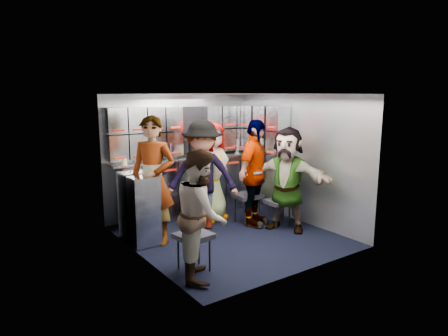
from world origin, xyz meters
TOP-DOWN VIEW (x-y plane):
  - floor at (0.00, 0.00)m, footprint 3.00×3.00m
  - wall_back at (0.00, 1.50)m, footprint 2.80×0.04m
  - wall_left at (-1.40, 0.00)m, footprint 0.04×3.00m
  - wall_right at (1.40, 0.00)m, footprint 0.04×3.00m
  - ceiling at (0.00, 0.00)m, footprint 2.80×3.00m
  - cart_bank_back at (0.00, 1.29)m, footprint 2.68×0.38m
  - cart_bank_left at (-1.19, 0.56)m, footprint 0.38×0.76m
  - counter at (0.00, 1.29)m, footprint 2.68×0.42m
  - locker_bank_back at (0.00, 1.35)m, footprint 2.68×0.28m
  - locker_bank_right at (1.25, 0.70)m, footprint 0.28×1.00m
  - right_cabinet at (1.25, 0.60)m, footprint 0.28×1.20m
  - coffee_niche at (0.18, 1.41)m, footprint 0.46×0.16m
  - red_latch_strip at (0.00, 1.09)m, footprint 2.60×0.02m
  - jump_seat_near_left at (-1.05, -0.73)m, footprint 0.43×0.42m
  - jump_seat_mid_left at (-0.12, 0.74)m, footprint 0.42×0.40m
  - jump_seat_center at (0.24, 1.04)m, footprint 0.38×0.36m
  - jump_seat_mid_right at (0.63, 0.37)m, footprint 0.45×0.43m
  - jump_seat_near_right at (0.90, -0.08)m, footprint 0.38×0.36m
  - attendant_standing at (-1.03, 0.41)m, footprint 0.76×0.79m
  - attendant_arc_a at (-1.05, -0.91)m, footprint 0.85×0.91m
  - attendant_arc_b at (-0.12, 0.56)m, footprint 1.26×1.17m
  - attendant_arc_c at (0.24, 0.86)m, footprint 0.89×0.66m
  - attendant_arc_d at (0.63, 0.19)m, footprint 1.08×0.84m
  - attendant_arc_e at (0.90, -0.26)m, footprint 1.11×1.55m
  - bottle_left at (-0.69, 1.24)m, footprint 0.07×0.07m
  - bottle_mid at (-0.33, 1.24)m, footprint 0.06×0.06m
  - bottle_right at (1.06, 1.24)m, footprint 0.07×0.07m
  - cup_left at (-1.13, 1.23)m, footprint 0.09×0.09m
  - cup_right at (0.49, 1.23)m, footprint 0.08×0.08m

SIDE VIEW (x-z plane):
  - floor at x=0.00m, z-range 0.00..0.00m
  - jump_seat_mid_left at x=-0.12m, z-range 0.15..0.55m
  - jump_seat_center at x=0.24m, z-range 0.16..0.56m
  - jump_seat_near_right at x=0.90m, z-range 0.17..0.61m
  - jump_seat_near_left at x=-1.05m, z-range 0.18..0.64m
  - jump_seat_mid_right at x=0.63m, z-range 0.19..0.67m
  - cart_bank_back at x=0.00m, z-range 0.00..0.99m
  - cart_bank_left at x=-1.19m, z-range 0.00..0.99m
  - right_cabinet at x=1.25m, z-range 0.00..1.00m
  - attendant_arc_a at x=-1.05m, z-range 0.00..1.49m
  - attendant_arc_e at x=0.90m, z-range 0.00..1.62m
  - attendant_arc_c at x=0.24m, z-range 0.00..1.66m
  - attendant_arc_b at x=-0.12m, z-range 0.00..1.70m
  - attendant_arc_d at x=0.63m, z-range 0.00..1.71m
  - red_latch_strip at x=0.00m, z-range 0.86..0.90m
  - attendant_standing at x=-1.03m, z-range 0.00..1.81m
  - counter at x=0.00m, z-range 1.00..1.03m
  - wall_back at x=0.00m, z-range 0.00..2.10m
  - wall_left at x=-1.40m, z-range 0.00..2.10m
  - wall_right at x=1.40m, z-range 0.00..2.10m
  - cup_left at x=-1.13m, z-range 1.03..1.12m
  - cup_right at x=0.49m, z-range 1.03..1.14m
  - bottle_left at x=-0.69m, z-range 1.03..1.29m
  - bottle_right at x=1.06m, z-range 1.03..1.29m
  - bottle_mid at x=-0.33m, z-range 1.03..1.31m
  - coffee_niche at x=0.18m, z-range 1.05..1.89m
  - locker_bank_back at x=0.00m, z-range 1.08..1.90m
  - locker_bank_right at x=1.25m, z-range 1.08..1.90m
  - ceiling at x=0.00m, z-range 2.09..2.11m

